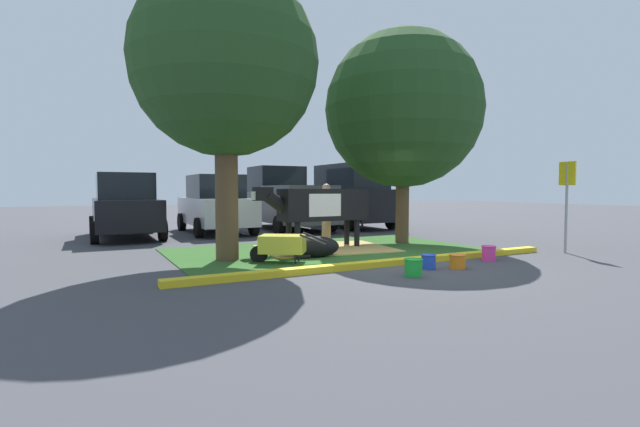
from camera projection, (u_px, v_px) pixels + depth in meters
ground_plane at (395, 263)px, 9.31m from camera, size 80.00×80.00×0.00m
grass_island at (329, 251)px, 11.08m from camera, size 7.48×4.55×0.02m
curb_yellow at (388, 263)px, 8.94m from camera, size 8.68×0.24×0.12m
hay_bedding at (326, 249)px, 11.32m from camera, size 3.47×2.77×0.04m
shade_tree_left at (225, 64)px, 9.38m from camera, size 3.91×3.91×6.12m
shade_tree_right at (403, 110)px, 12.54m from camera, size 4.36×4.36×5.94m
cow_holstein at (320, 205)px, 11.41m from camera, size 3.14×0.74×1.57m
calf_lying at (314, 247)px, 9.95m from camera, size 1.33×0.67×0.48m
person_handler at (326, 211)px, 12.79m from camera, size 0.46×0.34×1.68m
wheelbarrow at (281, 245)px, 9.22m from camera, size 1.48×1.22×0.63m
parking_sign at (567, 189)px, 10.68m from camera, size 0.10×0.44×2.18m
bucket_green at (413, 267)px, 7.86m from camera, size 0.33×0.33×0.31m
bucket_blue at (429, 261)px, 8.56m from camera, size 0.29×0.29×0.28m
bucket_orange at (457, 261)px, 8.60m from camera, size 0.33×0.33×0.28m
bucket_pink at (489, 253)px, 9.55m from camera, size 0.31×0.31×0.32m
sedan_silver at (125, 206)px, 14.07m from camera, size 2.05×4.41×2.02m
sedan_red at (216, 205)px, 15.74m from camera, size 2.05×4.41×2.02m
pickup_truck_maroon at (285, 200)px, 17.23m from camera, size 2.25×5.41×2.42m
suv_dark_grey at (350, 196)px, 18.07m from camera, size 2.15×4.61×2.52m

